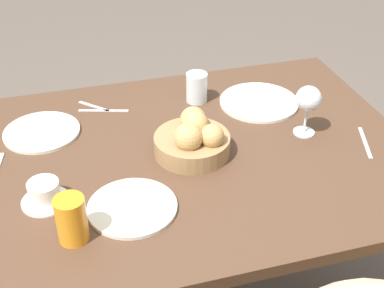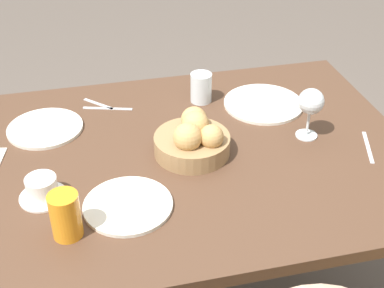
{
  "view_description": "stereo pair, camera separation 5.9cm",
  "coord_description": "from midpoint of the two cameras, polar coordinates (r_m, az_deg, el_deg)",
  "views": [
    {
      "loc": [
        0.31,
        1.2,
        1.61
      ],
      "look_at": [
        -0.03,
        0.01,
        0.76
      ],
      "focal_mm": 50.0,
      "sensor_mm": 36.0,
      "label": 1
    },
    {
      "loc": [
        0.25,
        1.22,
        1.61
      ],
      "look_at": [
        -0.03,
        0.01,
        0.76
      ],
      "focal_mm": 50.0,
      "sensor_mm": 36.0,
      "label": 2
    }
  ],
  "objects": [
    {
      "name": "spoon_coffee",
      "position": [
        1.77,
        -11.37,
        3.95
      ],
      "size": [
        0.09,
        0.09,
        0.0
      ],
      "color": "#B7B7BC",
      "rests_on": "dining_table"
    },
    {
      "name": "bread_basket",
      "position": [
        1.49,
        -0.99,
        0.59
      ],
      "size": [
        0.21,
        0.21,
        0.12
      ],
      "color": "#99754C",
      "rests_on": "dining_table"
    },
    {
      "name": "plate_near_right",
      "position": [
        1.67,
        -16.72,
        1.23
      ],
      "size": [
        0.23,
        0.23,
        0.01
      ],
      "color": "silver",
      "rests_on": "dining_table"
    },
    {
      "name": "plate_near_left",
      "position": [
        1.76,
        6.19,
        4.46
      ],
      "size": [
        0.26,
        0.26,
        0.01
      ],
      "color": "silver",
      "rests_on": "dining_table"
    },
    {
      "name": "dining_table",
      "position": [
        1.57,
        -2.3,
        -3.76
      ],
      "size": [
        1.34,
        0.94,
        0.73
      ],
      "color": "#4C3323",
      "rests_on": "ground_plane"
    },
    {
      "name": "fork_silver",
      "position": [
        1.74,
        -10.39,
        3.51
      ],
      "size": [
        0.16,
        0.06,
        0.0
      ],
      "color": "#B7B7BC",
      "rests_on": "dining_table"
    },
    {
      "name": "plate_far_center",
      "position": [
        1.34,
        -7.66,
        -6.72
      ],
      "size": [
        0.22,
        0.22,
        0.01
      ],
      "color": "silver",
      "rests_on": "dining_table"
    },
    {
      "name": "knife_silver",
      "position": [
        1.63,
        16.99,
        0.15
      ],
      "size": [
        0.06,
        0.15,
        0.0
      ],
      "color": "#B7B7BC",
      "rests_on": "dining_table"
    },
    {
      "name": "coffee_cup",
      "position": [
        1.39,
        -16.65,
        -5.12
      ],
      "size": [
        0.12,
        0.12,
        0.06
      ],
      "color": "white",
      "rests_on": "dining_table"
    },
    {
      "name": "water_tumbler",
      "position": [
        1.75,
        -0.48,
        6.04
      ],
      "size": [
        0.07,
        0.07,
        0.1
      ],
      "color": "silver",
      "rests_on": "dining_table"
    },
    {
      "name": "wine_glass",
      "position": [
        1.58,
        11.23,
        4.58
      ],
      "size": [
        0.08,
        0.08,
        0.16
      ],
      "color": "silver",
      "rests_on": "dining_table"
    },
    {
      "name": "juice_glass",
      "position": [
        1.25,
        -14.08,
        -7.83
      ],
      "size": [
        0.07,
        0.07,
        0.12
      ],
      "color": "orange",
      "rests_on": "dining_table"
    }
  ]
}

